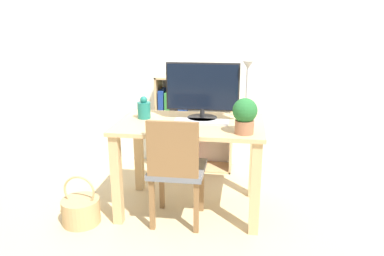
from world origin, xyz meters
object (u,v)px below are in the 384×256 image
at_px(monitor, 202,90).
at_px(vase, 144,109).
at_px(potted_plant, 245,115).
at_px(bookshelf, 182,126).
at_px(keyboard, 201,122).
at_px(chair, 176,167).
at_px(desk_lamp, 247,84).
at_px(basket, 81,210).

height_order(monitor, vase, monitor).
bearing_deg(potted_plant, bookshelf, 119.76).
xyz_separation_m(keyboard, chair, (-0.15, -0.26, -0.28)).
relative_size(vase, chair, 0.21).
relative_size(monitor, potted_plant, 2.28).
relative_size(monitor, desk_lamp, 1.22).
bearing_deg(potted_plant, chair, -177.04).
distance_m(vase, potted_plant, 0.85).
bearing_deg(keyboard, bookshelf, 109.30).
xyz_separation_m(monitor, basket, (-0.87, -0.45, -0.86)).
height_order(desk_lamp, potted_plant, desk_lamp).
distance_m(monitor, bookshelf, 0.97).
bearing_deg(monitor, desk_lamp, 0.20).
bearing_deg(keyboard, monitor, 93.33).
xyz_separation_m(monitor, vase, (-0.46, -0.04, -0.16)).
bearing_deg(potted_plant, basket, -174.54).
relative_size(monitor, chair, 0.68).
xyz_separation_m(desk_lamp, chair, (-0.49, -0.36, -0.56)).
bearing_deg(desk_lamp, potted_plant, -91.40).
bearing_deg(potted_plant, keyboard, 143.94).
bearing_deg(chair, potted_plant, 5.80).
bearing_deg(chair, monitor, 70.80).
height_order(desk_lamp, bookshelf, desk_lamp).
bearing_deg(keyboard, vase, 172.76).
distance_m(chair, bookshelf, 1.13).
distance_m(keyboard, basket, 1.13).
bearing_deg(monitor, potted_plant, -45.55).
bearing_deg(chair, bookshelf, 100.36).
relative_size(potted_plant, bookshelf, 0.26).
xyz_separation_m(desk_lamp, bookshelf, (-0.63, 0.76, -0.57)).
xyz_separation_m(keyboard, basket, (-0.87, -0.35, -0.63)).
distance_m(monitor, chair, 0.64).
distance_m(keyboard, bookshelf, 0.96).
height_order(keyboard, chair, chair).
bearing_deg(bookshelf, desk_lamp, -50.01).
relative_size(potted_plant, chair, 0.30).
bearing_deg(desk_lamp, vase, -176.95).
distance_m(vase, bookshelf, 0.89).
relative_size(vase, basket, 0.47).
bearing_deg(desk_lamp, chair, -143.22).
relative_size(monitor, bookshelf, 0.60).
distance_m(monitor, desk_lamp, 0.34).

